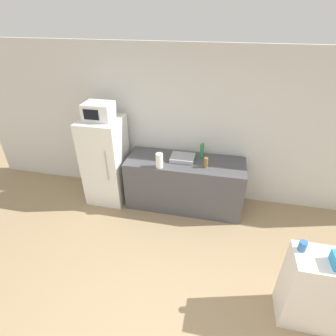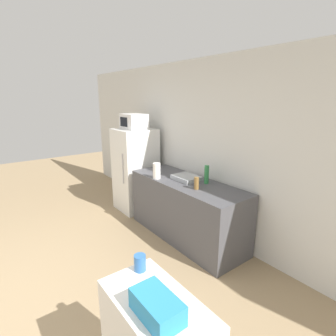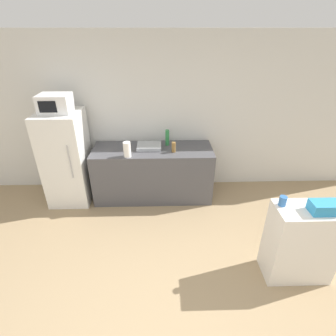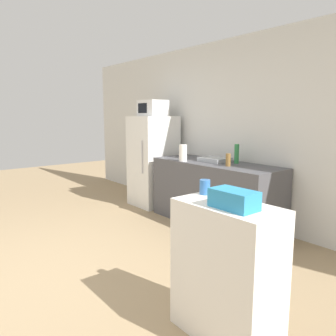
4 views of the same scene
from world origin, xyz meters
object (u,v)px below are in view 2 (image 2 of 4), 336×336
object	(u,v)px
basket	(157,307)
bottle_tall	(207,174)
microwave	(134,122)
bottle_short	(196,183)
paper_towel_roll	(157,171)
jar	(140,263)
refrigerator	(136,170)

from	to	relation	value
basket	bottle_tall	bearing A→B (deg)	128.96
microwave	bottle_short	distance (m)	1.84
bottle_tall	bottle_short	size ratio (longest dim) A/B	1.60
paper_towel_roll	bottle_tall	bearing A→B (deg)	34.78
basket	jar	xyz separation A→B (m)	(-0.38, 0.13, -0.01)
bottle_tall	paper_towel_roll	distance (m)	0.74
basket	paper_towel_roll	size ratio (longest dim) A/B	1.25
bottle_tall	microwave	bearing A→B (deg)	-172.66
refrigerator	bottle_short	distance (m)	1.73
refrigerator	jar	bearing A→B (deg)	-29.52
bottle_short	jar	size ratio (longest dim) A/B	1.50
microwave	bottle_short	xyz separation A→B (m)	(1.71, -0.07, -0.68)
refrigerator	bottle_short	world-z (taller)	refrigerator
refrigerator	basket	xyz separation A→B (m)	(3.17, -1.71, 0.26)
jar	bottle_short	bearing A→B (deg)	125.51
refrigerator	basket	size ratio (longest dim) A/B	5.14
microwave	paper_towel_roll	distance (m)	1.21
bottle_short	basket	size ratio (longest dim) A/B	0.56
refrigerator	jar	xyz separation A→B (m)	(2.79, -1.58, 0.25)
microwave	bottle_tall	world-z (taller)	microwave
bottle_tall	bottle_short	distance (m)	0.30
microwave	bottle_short	size ratio (longest dim) A/B	2.70
refrigerator	bottle_tall	size ratio (longest dim) A/B	5.76
refrigerator	jar	distance (m)	3.22
microwave	refrigerator	bearing A→B (deg)	72.44
bottle_tall	bottle_short	world-z (taller)	bottle_tall
refrigerator	microwave	xyz separation A→B (m)	(-0.00, -0.00, 0.89)
bottle_tall	paper_towel_roll	bearing A→B (deg)	-145.22
basket	jar	size ratio (longest dim) A/B	2.69
bottle_short	microwave	bearing A→B (deg)	177.73
bottle_short	basket	bearing A→B (deg)	-48.35
bottle_short	paper_towel_roll	world-z (taller)	paper_towel_roll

